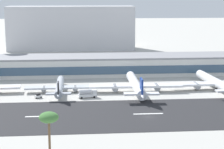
% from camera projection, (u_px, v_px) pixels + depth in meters
% --- Properties ---
extents(ground_plane, '(1400.00, 1400.00, 0.00)m').
position_uv_depth(ground_plane, '(148.00, 117.00, 154.91)').
color(ground_plane, '#B2AFA8').
extents(runway_strip, '(800.00, 43.45, 0.08)m').
position_uv_depth(runway_strip, '(146.00, 114.00, 158.73)').
color(runway_strip, '#262628').
rests_on(runway_strip, ground_plane).
extents(runway_centreline_dash_3, '(12.00, 1.20, 0.01)m').
position_uv_depth(runway_centreline_dash_3, '(41.00, 116.00, 155.29)').
color(runway_centreline_dash_3, white).
rests_on(runway_centreline_dash_3, runway_strip).
extents(runway_centreline_dash_4, '(12.00, 1.20, 0.01)m').
position_uv_depth(runway_centreline_dash_4, '(148.00, 114.00, 158.78)').
color(runway_centreline_dash_4, white).
rests_on(runway_centreline_dash_4, runway_strip).
extents(terminal_building, '(183.12, 25.58, 11.32)m').
position_uv_depth(terminal_building, '(95.00, 65.00, 238.24)').
color(terminal_building, silver).
rests_on(terminal_building, ground_plane).
extents(distant_hotel_block, '(109.32, 29.37, 37.87)m').
position_uv_depth(distant_hotel_block, '(71.00, 28.00, 348.43)').
color(distant_hotel_block, '#BCBCC1').
rests_on(distant_hotel_block, ground_plane).
extents(airliner_black_tail_gate_1, '(33.81, 40.83, 8.52)m').
position_uv_depth(airliner_black_tail_gate_1, '(60.00, 87.00, 193.42)').
color(airliner_black_tail_gate_1, silver).
rests_on(airliner_black_tail_gate_1, ground_plane).
extents(airliner_navy_tail_gate_2, '(46.06, 52.01, 10.85)m').
position_uv_depth(airliner_navy_tail_gate_2, '(136.00, 85.00, 193.74)').
color(airliner_navy_tail_gate_2, white).
rests_on(airliner_navy_tail_gate_2, ground_plane).
extents(airliner_blue_tail_gate_3, '(46.29, 50.71, 10.58)m').
position_uv_depth(airliner_blue_tail_gate_3, '(217.00, 83.00, 199.42)').
color(airliner_blue_tail_gate_3, silver).
rests_on(airliner_blue_tail_gate_3, ground_plane).
extents(service_baggage_tug_0, '(3.58, 2.96, 2.20)m').
position_uv_depth(service_baggage_tug_0, '(38.00, 96.00, 183.41)').
color(service_baggage_tug_0, white).
rests_on(service_baggage_tug_0, ground_plane).
extents(service_fuel_truck_1, '(8.84, 4.14, 3.95)m').
position_uv_depth(service_fuel_truck_1, '(87.00, 93.00, 183.75)').
color(service_fuel_truck_1, white).
rests_on(service_fuel_truck_1, ground_plane).
extents(palm_tree_1, '(5.51, 5.51, 14.97)m').
position_uv_depth(palm_tree_1, '(49.00, 119.00, 109.59)').
color(palm_tree_1, brown).
rests_on(palm_tree_1, ground_plane).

